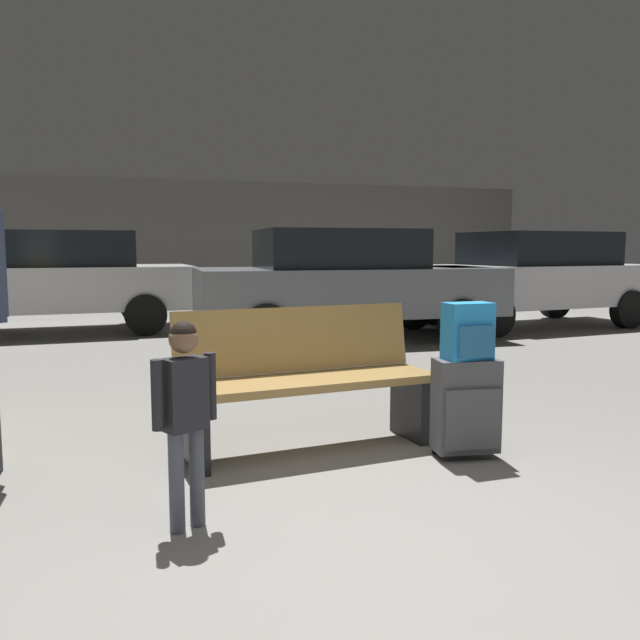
{
  "coord_description": "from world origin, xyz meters",
  "views": [
    {
      "loc": [
        -0.94,
        -2.24,
        1.27
      ],
      "look_at": [
        0.14,
        1.3,
        0.85
      ],
      "focal_mm": 36.09,
      "sensor_mm": 36.0,
      "label": 1
    }
  ],
  "objects_px": {
    "child": "(184,403)",
    "parked_car_near": "(346,281)",
    "suitcase": "(466,406)",
    "backpack_bright": "(468,332)",
    "parked_car_side": "(531,276)",
    "bench": "(306,379)",
    "parked_car_far": "(53,279)"
  },
  "relations": [
    {
      "from": "child",
      "to": "parked_car_near",
      "type": "height_order",
      "value": "parked_car_near"
    },
    {
      "from": "suitcase",
      "to": "parked_car_far",
      "type": "distance_m",
      "value": 7.58
    },
    {
      "from": "child",
      "to": "parked_car_near",
      "type": "relative_size",
      "value": 0.23
    },
    {
      "from": "backpack_bright",
      "to": "parked_car_near",
      "type": "xyz_separation_m",
      "value": [
        0.97,
        4.97,
        0.03
      ]
    },
    {
      "from": "parked_car_far",
      "to": "suitcase",
      "type": "bearing_deg",
      "value": -67.01
    },
    {
      "from": "parked_car_near",
      "to": "parked_car_far",
      "type": "relative_size",
      "value": 0.99
    },
    {
      "from": "parked_car_side",
      "to": "child",
      "type": "bearing_deg",
      "value": -134.96
    },
    {
      "from": "bench",
      "to": "backpack_bright",
      "type": "distance_m",
      "value": 1.04
    },
    {
      "from": "parked_car_near",
      "to": "suitcase",
      "type": "bearing_deg",
      "value": -101.01
    },
    {
      "from": "parked_car_near",
      "to": "child",
      "type": "bearing_deg",
      "value": -116.01
    },
    {
      "from": "backpack_bright",
      "to": "parked_car_far",
      "type": "distance_m",
      "value": 7.57
    },
    {
      "from": "bench",
      "to": "backpack_bright",
      "type": "height_order",
      "value": "backpack_bright"
    },
    {
      "from": "parked_car_side",
      "to": "parked_car_far",
      "type": "bearing_deg",
      "value": 168.87
    },
    {
      "from": "suitcase",
      "to": "child",
      "type": "xyz_separation_m",
      "value": [
        -1.71,
        -0.51,
        0.26
      ]
    },
    {
      "from": "child",
      "to": "parked_car_far",
      "type": "relative_size",
      "value": 0.23
    },
    {
      "from": "parked_car_side",
      "to": "parked_car_far",
      "type": "height_order",
      "value": "same"
    },
    {
      "from": "suitcase",
      "to": "parked_car_side",
      "type": "relative_size",
      "value": 0.14
    },
    {
      "from": "child",
      "to": "parked_car_side",
      "type": "relative_size",
      "value": 0.22
    },
    {
      "from": "backpack_bright",
      "to": "parked_car_far",
      "type": "relative_size",
      "value": 0.08
    },
    {
      "from": "backpack_bright",
      "to": "parked_car_near",
      "type": "distance_m",
      "value": 5.06
    },
    {
      "from": "bench",
      "to": "parked_car_near",
      "type": "xyz_separation_m",
      "value": [
        1.84,
        4.5,
        0.36
      ]
    },
    {
      "from": "suitcase",
      "to": "parked_car_near",
      "type": "relative_size",
      "value": 0.15
    },
    {
      "from": "parked_car_far",
      "to": "parked_car_near",
      "type": "bearing_deg",
      "value": -26.96
    },
    {
      "from": "parked_car_side",
      "to": "parked_car_near",
      "type": "bearing_deg",
      "value": -170.5
    },
    {
      "from": "suitcase",
      "to": "parked_car_near",
      "type": "height_order",
      "value": "parked_car_near"
    },
    {
      "from": "parked_car_side",
      "to": "parked_car_far",
      "type": "distance_m",
      "value": 7.42
    },
    {
      "from": "child",
      "to": "parked_car_near",
      "type": "xyz_separation_m",
      "value": [
        2.67,
        5.48,
        0.22
      ]
    },
    {
      "from": "backpack_bright",
      "to": "parked_car_side",
      "type": "distance_m",
      "value": 7.02
    },
    {
      "from": "suitcase",
      "to": "backpack_bright",
      "type": "xyz_separation_m",
      "value": [
        0.0,
        -0.0,
        0.45
      ]
    },
    {
      "from": "bench",
      "to": "suitcase",
      "type": "height_order",
      "value": "bench"
    },
    {
      "from": "bench",
      "to": "child",
      "type": "relative_size",
      "value": 1.74
    },
    {
      "from": "backpack_bright",
      "to": "child",
      "type": "distance_m",
      "value": 1.79
    }
  ]
}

